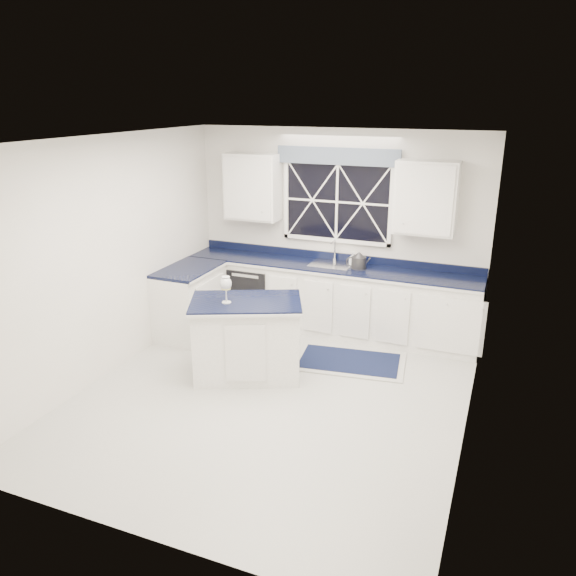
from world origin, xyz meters
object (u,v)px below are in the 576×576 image
at_px(island, 247,338).
at_px(kettle, 359,261).
at_px(dishwasher, 256,292).
at_px(wine_glass, 226,285).
at_px(soap_bottle, 353,259).
at_px(faucet, 334,250).

height_order(island, kettle, kettle).
bearing_deg(dishwasher, wine_glass, -75.08).
xyz_separation_m(island, soap_bottle, (0.75, 1.71, 0.57)).
height_order(island, wine_glass, wine_glass).
xyz_separation_m(faucet, island, (-0.47, -1.79, -0.64)).
bearing_deg(wine_glass, faucet, 71.72).
relative_size(kettle, soap_bottle, 1.73).
bearing_deg(kettle, wine_glass, -137.40).
height_order(dishwasher, island, island).
relative_size(faucet, island, 0.21).
xyz_separation_m(dishwasher, island, (0.63, -1.60, 0.05)).
relative_size(kettle, wine_glass, 1.03).
relative_size(faucet, soap_bottle, 1.67).
distance_m(dishwasher, island, 1.72).
bearing_deg(island, dishwasher, 87.78).
bearing_deg(wine_glass, kettle, 59.30).
bearing_deg(wine_glass, soap_bottle, 63.35).
bearing_deg(island, kettle, 37.94).
xyz_separation_m(island, wine_glass, (-0.17, -0.14, 0.67)).
relative_size(dishwasher, soap_bottle, 4.54).
relative_size(faucet, kettle, 0.97).
xyz_separation_m(faucet, wine_glass, (-0.64, -1.93, 0.03)).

